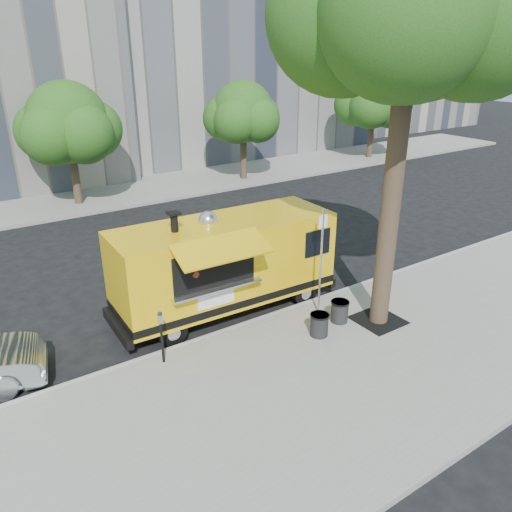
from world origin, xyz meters
The scene contains 14 objects.
ground centered at (0.00, 0.00, 0.00)m, with size 120.00×120.00×0.00m, color black.
sidewalk centered at (0.00, -4.00, 0.07)m, with size 60.00×6.00×0.15m, color gray.
curb centered at (0.00, -0.93, 0.07)m, with size 60.00×0.14×0.16m, color #999993.
far_sidewalk centered at (0.00, 13.50, 0.07)m, with size 60.00×5.00×0.15m, color gray.
building_right centered at (30.00, 24.00, 8.00)m, with size 16.00×12.00×16.00m, color #AA9F8E.
tree_well centered at (2.60, -2.80, 0.15)m, with size 1.20×1.20×0.02m, color black.
far_tree_b centered at (-1.00, 12.70, 3.83)m, with size 3.60×3.60×5.50m.
far_tree_c centered at (8.00, 12.40, 3.72)m, with size 3.24×3.24×5.21m.
far_tree_d centered at (18.00, 12.60, 3.89)m, with size 3.78×3.78×5.64m.
sign_post centered at (1.55, -1.55, 1.85)m, with size 0.28×0.06×3.00m.
parking_meter centered at (-3.00, -1.35, 0.98)m, with size 0.11×0.11×1.33m.
food_truck centered at (-0.42, 0.17, 1.48)m, with size 6.47×3.05×3.15m.
trash_bin_left centered at (1.69, -2.25, 0.47)m, with size 0.50×0.50×0.59m.
trash_bin_right centered at (0.78, -2.47, 0.47)m, with size 0.50×0.50×0.60m.
Camera 1 is at (-6.66, -10.68, 6.98)m, focal length 35.00 mm.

